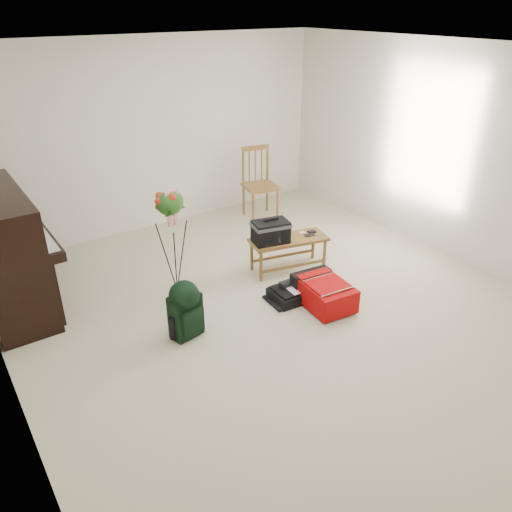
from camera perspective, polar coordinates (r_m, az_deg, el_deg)
floor at (r=5.21m, az=2.45°, el=-6.10°), size 5.00×5.50×0.01m
ceiling at (r=4.37m, az=3.14°, el=22.45°), size 5.00×5.50×0.01m
wall_back at (r=6.94m, az=-11.49°, el=13.28°), size 5.00×0.04×2.50m
wall_right at (r=6.41m, az=21.19°, el=10.88°), size 0.04×5.50×2.50m
piano at (r=5.55m, az=-26.60°, el=0.12°), size 0.71×1.50×1.25m
bench at (r=5.66m, az=2.55°, el=2.40°), size 0.96×0.56×0.69m
dining_chair at (r=7.25m, az=0.34°, el=8.20°), size 0.53×0.53×1.02m
red_suitcase at (r=5.28m, az=7.41°, el=-3.96°), size 0.50×0.69×0.28m
black_duffel at (r=5.37m, az=4.16°, el=-4.21°), size 0.47×0.39×0.19m
green_backpack at (r=4.71m, az=-8.10°, el=-5.75°), size 0.32×0.30×0.58m
flower_stand at (r=5.33m, az=-9.43°, el=1.52°), size 0.43×0.43×1.20m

